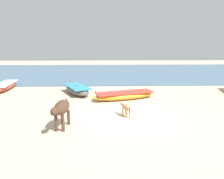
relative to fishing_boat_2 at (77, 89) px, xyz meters
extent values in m
plane|color=beige|center=(2.70, -4.47, -0.29)|extent=(80.00, 80.00, 0.00)
cube|color=slate|center=(2.70, 12.50, -0.25)|extent=(60.00, 20.00, 0.08)
ellipsoid|color=#5B5651|center=(0.00, 0.00, -0.02)|extent=(2.36, 3.28, 0.53)
cube|color=#3399BF|center=(0.00, 0.00, 0.20)|extent=(2.17, 2.94, 0.07)
cube|color=olive|center=(-0.10, 0.21, 0.12)|extent=(0.88, 0.52, 0.04)
cylinder|color=olive|center=(-0.64, 1.29, 0.34)|extent=(0.06, 0.06, 0.20)
ellipsoid|color=#B74733|center=(-5.28, 1.57, -0.06)|extent=(1.49, 3.78, 0.47)
cube|color=white|center=(-5.28, 1.57, 0.14)|extent=(1.40, 3.34, 0.07)
cube|color=olive|center=(-5.32, 1.84, 0.07)|extent=(0.82, 0.24, 0.04)
cylinder|color=olive|center=(-5.53, 3.24, 0.28)|extent=(0.06, 0.06, 0.20)
ellipsoid|color=gold|center=(2.94, -1.58, -0.06)|extent=(3.86, 2.04, 0.45)
cube|color=#CC3F33|center=(2.94, -1.58, 0.13)|extent=(3.42, 1.88, 0.07)
cube|color=olive|center=(2.67, -1.66, 0.06)|extent=(0.36, 0.78, 0.04)
cylinder|color=olive|center=(1.30, -2.11, 0.26)|extent=(0.06, 0.06, 0.20)
ellipsoid|color=#4C3323|center=(0.27, -5.71, 0.50)|extent=(0.59, 1.19, 0.50)
ellipsoid|color=#4C3323|center=(0.18, -6.46, 0.58)|extent=(0.27, 0.40, 0.27)
sphere|color=#2D2119|center=(0.16, -6.63, 0.55)|extent=(0.12, 0.12, 0.10)
cylinder|color=#4C3323|center=(0.35, -6.05, 0.00)|extent=(0.11, 0.11, 0.57)
cylinder|color=#4C3323|center=(0.10, -6.02, 0.00)|extent=(0.11, 0.11, 0.57)
cylinder|color=#4C3323|center=(0.43, -5.39, 0.00)|extent=(0.11, 0.11, 0.57)
cylinder|color=#4C3323|center=(0.18, -5.36, 0.00)|extent=(0.11, 0.11, 0.57)
cylinder|color=#2D2119|center=(0.34, -5.11, 0.45)|extent=(0.04, 0.04, 0.47)
ellipsoid|color=tan|center=(2.74, -4.54, 0.14)|extent=(0.48, 0.67, 0.27)
ellipsoid|color=tan|center=(2.57, -4.17, 0.18)|extent=(0.19, 0.24, 0.15)
sphere|color=#2D2119|center=(2.54, -4.08, 0.17)|extent=(0.07, 0.07, 0.06)
cylinder|color=tan|center=(2.60, -4.41, -0.13)|extent=(0.06, 0.06, 0.31)
cylinder|color=tan|center=(2.73, -4.35, -0.13)|extent=(0.06, 0.06, 0.31)
cylinder|color=tan|center=(2.75, -4.74, -0.13)|extent=(0.06, 0.06, 0.31)
cylinder|color=tan|center=(2.87, -4.68, -0.13)|extent=(0.06, 0.06, 0.31)
cylinder|color=#2D2119|center=(2.87, -4.84, 0.11)|extent=(0.02, 0.02, 0.25)
camera|label=1|loc=(1.87, -12.88, 2.62)|focal=32.58mm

